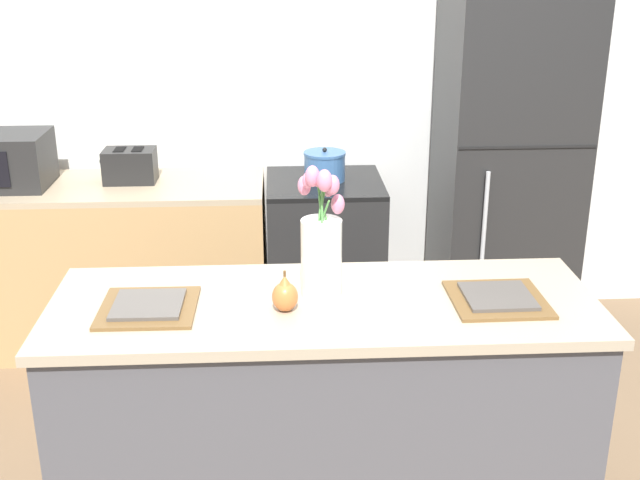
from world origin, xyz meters
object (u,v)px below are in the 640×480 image
toaster (130,166)px  cooking_pot (325,166)px  pear_figurine (285,295)px  plate_setting_right (498,298)px  flower_vase (321,245)px  stove_range (324,260)px  plate_setting_left (148,307)px  refrigerator (506,173)px

toaster → cooking_pot: (1.00, -0.03, -0.01)m
pear_figurine → plate_setting_right: (0.70, 0.03, -0.04)m
flower_vase → cooking_pot: (0.11, 1.55, -0.15)m
pear_figurine → plate_setting_right: pear_figurine is taller
flower_vase → toaster: (-0.89, 1.58, -0.14)m
stove_range → plate_setting_left: (-0.67, -1.63, 0.51)m
pear_figurine → refrigerator: bearing=54.7°
refrigerator → stove_range: bearing=-180.0°
refrigerator → flower_vase: 1.88m
plate_setting_left → pear_figurine: bearing=-4.2°
plate_setting_left → plate_setting_right: (1.13, 0.00, 0.00)m
stove_range → flower_vase: 1.68m
refrigerator → plate_setting_left: 2.30m
refrigerator → flower_vase: (-1.06, -1.54, 0.20)m
cooking_pot → plate_setting_right: bearing=-74.2°
flower_vase → plate_setting_left: size_ratio=1.45×
refrigerator → cooking_pot: refrigerator is taller
refrigerator → plate_setting_right: (-0.48, -1.63, 0.04)m
stove_range → refrigerator: bearing=0.0°
plate_setting_left → cooking_pot: cooking_pot is taller
stove_range → cooking_pot: bearing=86.3°
refrigerator → plate_setting_right: size_ratio=5.89×
pear_figurine → plate_setting_left: pear_figurine is taller
plate_setting_left → refrigerator: bearing=45.3°
plate_setting_left → flower_vase: bearing=9.5°
flower_vase → plate_setting_right: size_ratio=1.45×
refrigerator → toaster: (-1.95, 0.04, 0.06)m
refrigerator → pear_figurine: 2.04m
plate_setting_right → toaster: size_ratio=1.10×
refrigerator → plate_setting_right: bearing=-106.5°
refrigerator → toaster: size_ratio=6.49×
refrigerator → flower_vase: refrigerator is taller
pear_figurine → cooking_pot: pear_figurine is taller
flower_vase → cooking_pot: bearing=86.1°
cooking_pot → refrigerator: bearing=-0.9°
cooking_pot → flower_vase: bearing=-93.9°
toaster → cooking_pot: bearing=-1.6°
stove_range → plate_setting_left: 1.84m
flower_vase → toaster: flower_vase is taller
pear_figurine → toaster: (-0.77, 1.71, -0.03)m
cooking_pot → plate_setting_left: bearing=-112.0°
refrigerator → flower_vase: size_ratio=4.07×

